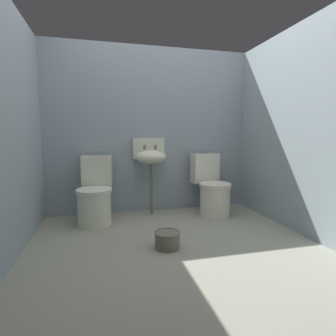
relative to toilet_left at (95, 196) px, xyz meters
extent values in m
cube|color=gray|center=(0.73, -0.92, -0.36)|extent=(3.10, 2.93, 0.08)
cube|color=#8B98A4|center=(0.73, 0.40, 0.76)|extent=(3.10, 0.10, 2.17)
cube|color=#92A0AA|center=(-0.67, -0.82, 0.76)|extent=(0.10, 2.73, 2.17)
cube|color=#8C9DA4|center=(2.13, -0.82, 0.76)|extent=(0.10, 2.73, 2.17)
cylinder|color=silver|center=(-0.01, -0.09, -0.13)|extent=(0.43, 0.43, 0.38)
cylinder|color=silver|center=(-0.01, -0.09, 0.08)|extent=(0.45, 0.45, 0.04)
cube|color=silver|center=(0.03, 0.21, 0.26)|extent=(0.38, 0.22, 0.40)
cylinder|color=silver|center=(1.47, -0.09, -0.13)|extent=(0.41, 0.41, 0.38)
cylinder|color=silver|center=(1.47, -0.09, 0.08)|extent=(0.43, 0.43, 0.04)
cube|color=silver|center=(1.45, 0.21, 0.26)|extent=(0.37, 0.21, 0.40)
cylinder|color=#676452|center=(0.70, 0.16, 0.01)|extent=(0.04, 0.04, 0.66)
ellipsoid|color=silver|center=(0.70, 0.16, 0.43)|extent=(0.40, 0.32, 0.18)
cube|color=silver|center=(0.70, 0.33, 0.53)|extent=(0.42, 0.04, 0.28)
cylinder|color=#676452|center=(0.63, 0.22, 0.55)|extent=(0.04, 0.04, 0.06)
cylinder|color=#676452|center=(0.77, 0.22, 0.55)|extent=(0.04, 0.04, 0.06)
cylinder|color=#676452|center=(0.65, -0.90, -0.25)|extent=(0.23, 0.23, 0.15)
torus|color=#615D53|center=(0.65, -0.90, -0.18)|extent=(0.24, 0.24, 0.02)
camera|label=1|loc=(0.09, -3.17, 0.71)|focal=28.47mm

